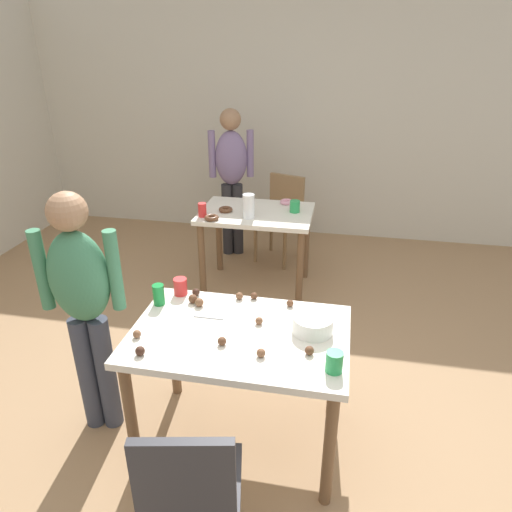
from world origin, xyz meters
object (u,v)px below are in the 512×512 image
(dining_table_near, at_px, (240,349))
(soda_can, at_px, (159,295))
(person_girl_near, at_px, (83,298))
(pitcher_far, at_px, (249,206))
(person_adult_far, at_px, (232,171))
(mixing_bowl, at_px, (313,324))
(dining_table_far, at_px, (256,224))
(chair_far_table, at_px, (282,213))
(chair_near_table, at_px, (190,489))

(dining_table_near, height_order, soda_can, soda_can)
(person_girl_near, distance_m, pitcher_far, 1.77)
(dining_table_near, distance_m, pitcher_far, 1.70)
(person_adult_far, xyz_separation_m, mixing_bowl, (1.03, -2.44, -0.12))
(dining_table_near, bearing_deg, mixing_bowl, 12.16)
(mixing_bowl, xyz_separation_m, soda_can, (-0.88, 0.11, 0.02))
(dining_table_far, xyz_separation_m, pitcher_far, (-0.03, -0.17, 0.23))
(dining_table_near, height_order, chair_far_table, chair_far_table)
(person_adult_far, relative_size, mixing_bowl, 7.22)
(soda_can, bearing_deg, chair_near_table, -62.88)
(chair_far_table, bearing_deg, mixing_bowl, -78.31)
(chair_near_table, distance_m, mixing_bowl, 0.97)
(dining_table_near, xyz_separation_m, person_adult_far, (-0.66, 2.52, 0.27))
(dining_table_far, height_order, chair_far_table, chair_far_table)
(person_adult_far, bearing_deg, soda_can, -86.46)
(chair_near_table, height_order, chair_far_table, same)
(pitcher_far, bearing_deg, chair_far_table, 79.18)
(person_girl_near, bearing_deg, chair_far_table, 74.40)
(dining_table_near, xyz_separation_m, dining_table_far, (-0.27, 1.82, -0.02))
(dining_table_near, relative_size, soda_can, 9.27)
(person_adult_far, bearing_deg, dining_table_near, -75.41)
(dining_table_far, relative_size, pitcher_far, 4.79)
(mixing_bowl, relative_size, soda_can, 1.73)
(chair_far_table, relative_size, mixing_bowl, 4.13)
(dining_table_far, height_order, person_girl_near, person_girl_near)
(dining_table_far, xyz_separation_m, chair_near_table, (0.23, -2.57, -0.13))
(dining_table_far, distance_m, soda_can, 1.67)
(dining_table_far, distance_m, person_adult_far, 0.85)
(dining_table_near, height_order, person_girl_near, person_girl_near)
(pitcher_far, bearing_deg, chair_near_table, -83.71)
(person_adult_far, bearing_deg, person_girl_near, -94.22)
(dining_table_near, relative_size, person_adult_far, 0.74)
(dining_table_near, height_order, person_adult_far, person_adult_far)
(person_girl_near, height_order, person_adult_far, person_adult_far)
(chair_near_table, bearing_deg, soda_can, 117.12)
(dining_table_near, xyz_separation_m, mixing_bowl, (0.37, 0.08, 0.15))
(mixing_bowl, height_order, pitcher_far, pitcher_far)
(chair_near_table, bearing_deg, mixing_bowl, 63.92)
(person_girl_near, bearing_deg, dining_table_far, 72.65)
(pitcher_far, bearing_deg, person_adult_far, 112.47)
(person_girl_near, xyz_separation_m, mixing_bowl, (1.22, 0.11, -0.08))
(mixing_bowl, bearing_deg, chair_near_table, -116.08)
(person_girl_near, distance_m, person_adult_far, 2.56)
(person_girl_near, bearing_deg, person_adult_far, 85.78)
(dining_table_far, xyz_separation_m, mixing_bowl, (0.64, -1.74, 0.17))
(dining_table_far, relative_size, person_girl_near, 0.67)
(dining_table_far, xyz_separation_m, soda_can, (-0.25, -1.64, 0.18))
(dining_table_near, distance_m, soda_can, 0.57)
(chair_far_table, distance_m, pitcher_far, 0.95)
(chair_near_table, xyz_separation_m, person_adult_far, (-0.62, 3.27, 0.41))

